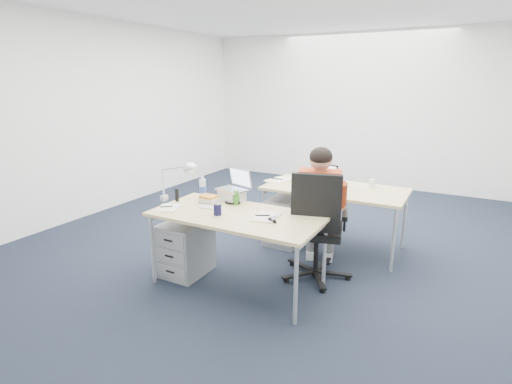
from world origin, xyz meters
TOP-DOWN VIEW (x-y plane):
  - floor at (0.00, 0.00)m, footprint 7.00×7.00m
  - room at (0.00, 0.00)m, footprint 6.02×7.02m
  - desk_near at (0.04, -1.05)m, footprint 1.60×0.80m
  - desk_far at (0.56, 0.30)m, footprint 1.60×0.80m
  - office_chair at (0.65, -0.56)m, footprint 0.86×0.86m
  - seated_person at (0.61, -0.38)m, footprint 0.51×0.77m
  - drawer_pedestal_near at (-0.56, -1.07)m, footprint 0.40×0.50m
  - drawer_pedestal_far at (0.00, 0.15)m, footprint 0.40×0.50m
  - silver_laptop at (-0.23, -0.70)m, footprint 0.35×0.31m
  - wireless_keyboard at (-0.27, -1.02)m, footprint 0.26×0.13m
  - computer_mouse at (0.39, -0.99)m, footprint 0.07×0.10m
  - headphones at (-0.18, -0.77)m, footprint 0.24×0.22m
  - can_koozie at (-0.10, -1.16)m, footprint 0.08×0.08m
  - water_bottle at (-0.56, -0.75)m, footprint 0.08×0.08m
  - bear_figurine at (-0.12, -0.80)m, footprint 0.09×0.08m
  - book_stack at (-0.39, -0.89)m, footprint 0.20×0.16m
  - cordless_phone at (-0.71, -1.00)m, footprint 0.04×0.03m
  - papers_left at (-0.64, -1.22)m, footprint 0.26×0.30m
  - papers_right at (0.31, -1.01)m, footprint 0.25×0.33m
  - sunglasses at (0.43, -1.10)m, footprint 0.12×0.09m
  - desk_lamp at (-0.71, -1.04)m, footprint 0.41×0.17m
  - dark_laptop at (0.36, 0.27)m, footprint 0.46×0.45m
  - far_cup at (0.93, 0.51)m, footprint 0.09×0.09m
  - far_papers at (-0.18, 0.32)m, footprint 0.30×0.37m

SIDE VIEW (x-z plane):
  - floor at x=0.00m, z-range 0.00..0.00m
  - drawer_pedestal_near at x=-0.56m, z-range 0.00..0.55m
  - drawer_pedestal_far at x=0.00m, z-range 0.00..0.55m
  - office_chair at x=0.65m, z-range -0.24..0.88m
  - seated_person at x=0.61m, z-range 0.01..1.32m
  - desk_near at x=0.04m, z-range 0.32..1.05m
  - desk_far at x=0.56m, z-range 0.32..1.05m
  - papers_left at x=-0.64m, z-range 0.73..0.74m
  - far_papers at x=-0.18m, z-range 0.73..0.74m
  - papers_right at x=0.31m, z-range 0.73..0.74m
  - wireless_keyboard at x=-0.27m, z-range 0.73..0.74m
  - sunglasses at x=0.43m, z-range 0.73..0.75m
  - headphones at x=-0.18m, z-range 0.73..0.76m
  - computer_mouse at x=0.39m, z-range 0.73..0.76m
  - book_stack at x=-0.39m, z-range 0.73..0.81m
  - far_cup at x=0.93m, z-range 0.73..0.83m
  - can_koozie at x=-0.10m, z-range 0.73..0.85m
  - cordless_phone at x=-0.71m, z-range 0.73..0.86m
  - bear_figurine at x=-0.12m, z-range 0.73..0.88m
  - water_bottle at x=-0.56m, z-range 0.73..0.95m
  - dark_laptop at x=0.36m, z-range 0.73..1.00m
  - silver_laptop at x=-0.23m, z-range 0.73..1.05m
  - desk_lamp at x=-0.71m, z-range 0.73..1.19m
  - room at x=0.00m, z-range 0.31..3.12m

